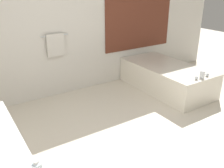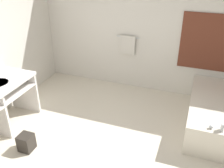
{
  "view_description": "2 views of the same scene",
  "coord_description": "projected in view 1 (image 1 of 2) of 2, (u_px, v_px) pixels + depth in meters",
  "views": [
    {
      "loc": [
        -1.83,
        -2.05,
        2.05
      ],
      "look_at": [
        -0.08,
        0.65,
        0.7
      ],
      "focal_mm": 40.0,
      "sensor_mm": 36.0,
      "label": 1
    },
    {
      "loc": [
        1.12,
        -2.71,
        2.74
      ],
      "look_at": [
        -0.13,
        0.73,
        0.79
      ],
      "focal_mm": 40.0,
      "sensor_mm": 36.0,
      "label": 2
    }
  ],
  "objects": [
    {
      "name": "wall_back_with_blinds",
      "position": [
        71.0,
        22.0,
        4.53
      ],
      "size": [
        7.4,
        0.13,
        2.7
      ],
      "color": "silver",
      "rests_on": "ground_plane"
    },
    {
      "name": "ground_plane",
      "position": [
        144.0,
        148.0,
        3.29
      ],
      "size": [
        16.0,
        16.0,
        0.0
      ],
      "primitive_type": "plane",
      "color": "beige",
      "rests_on": "ground"
    },
    {
      "name": "bathtub",
      "position": [
        166.0,
        76.0,
        4.98
      ],
      "size": [
        0.95,
        1.85,
        0.63
      ],
      "color": "silver",
      "rests_on": "ground_plane"
    }
  ]
}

